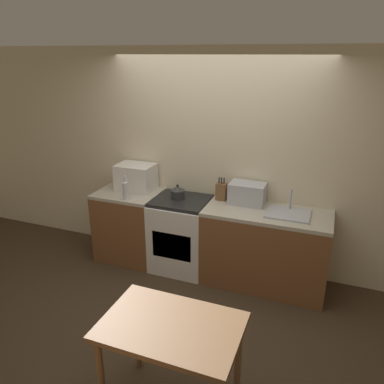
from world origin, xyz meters
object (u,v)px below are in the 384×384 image
Objects in this scene: kettle at (178,192)px; dining_table at (171,337)px; bottle at (126,190)px; microwave at (136,177)px; stove_range at (182,234)px; toaster_oven at (247,193)px.

dining_table is (0.75, -1.90, -0.32)m from kettle.
kettle is at bearing 24.59° from bottle.
microwave is 2.45m from dining_table.
microwave is 1.59× the size of bottle.
stove_range is at bearing -10.41° from microwave.
kettle is 2.07m from dining_table.
kettle reaches higher than dining_table.
stove_range is at bearing 110.49° from dining_table.
dining_table is (1.31, -1.64, -0.35)m from bottle.
kettle is (-0.06, 0.03, 0.53)m from stove_range.
toaster_oven is (0.75, 0.16, 0.57)m from stove_range.
stove_range is 3.11× the size of bottle.
microwave reaches higher than dining_table.
dining_table is at bearing -55.67° from microwave.
toaster_oven is (1.36, 0.38, 0.01)m from bottle.
stove_range reaches higher than dining_table.
microwave reaches higher than bottle.
bottle is at bearing -159.59° from stove_range.
stove_range is at bearing 20.41° from bottle.
dining_table is at bearing -69.51° from stove_range.
stove_range is at bearing -25.45° from kettle.
toaster_oven reaches higher than kettle.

